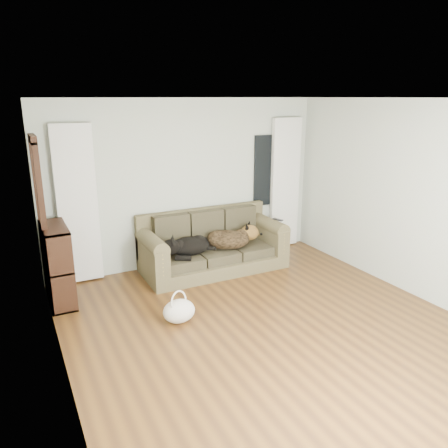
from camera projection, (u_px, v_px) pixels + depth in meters
name	position (u px, v px, depth m)	size (l,w,h in m)	color
floor	(272.00, 329.00, 5.09)	(5.00, 5.00, 0.00)	#452914
ceiling	(280.00, 98.00, 4.36)	(5.00, 5.00, 0.00)	white
wall_back	(188.00, 183.00, 6.87)	(4.50, 0.04, 2.60)	#B8BCB4
wall_left	(56.00, 255.00, 3.75)	(0.04, 5.00, 2.60)	#B8BCB4
wall_right	(420.00, 201.00, 5.71)	(0.04, 5.00, 2.60)	#B8BCB4
curtain_left	(77.00, 205.00, 6.10)	(0.55, 0.08, 2.25)	white
curtain_right	(285.00, 184.00, 7.62)	(0.55, 0.08, 2.25)	white
window_pane	(267.00, 171.00, 7.44)	(0.50, 0.03, 1.20)	black
door_casing	(43.00, 223.00, 5.60)	(0.07, 0.60, 2.10)	black
sofa	(214.00, 242.00, 6.74)	(2.20, 0.95, 0.90)	#443829
dog_black_lab	(187.00, 246.00, 6.47)	(0.63, 0.44, 0.27)	black
dog_shepherd	(230.00, 239.00, 6.77)	(0.70, 0.49, 0.31)	black
tv_remote	(278.00, 220.00, 6.95)	(0.06, 0.20, 0.02)	black
tote_bag	(179.00, 310.00, 5.22)	(0.39, 0.30, 0.29)	silver
bookshelf	(58.00, 266.00, 5.67)	(0.31, 0.83, 1.04)	black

